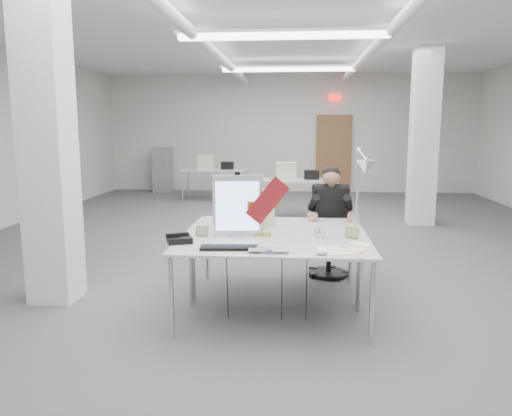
{
  "coord_description": "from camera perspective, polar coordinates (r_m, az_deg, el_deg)",
  "views": [
    {
      "loc": [
        0.21,
        -6.87,
        1.81
      ],
      "look_at": [
        -0.19,
        -2.0,
        1.0
      ],
      "focal_mm": 35.0,
      "sensor_mm": 36.0,
      "label": 1
    }
  ],
  "objects": [
    {
      "name": "architect_lamp",
      "position": [
        5.11,
        11.89,
        3.0
      ],
      "size": [
        0.36,
        0.81,
        1.0
      ],
      "primitive_type": null,
      "rotation": [
        0.0,
        0.0,
        0.12
      ],
      "color": "silver",
      "rests_on": "desk_second"
    },
    {
      "name": "laptop",
      "position": [
        4.16,
        1.5,
        -5.06
      ],
      "size": [
        0.36,
        0.24,
        0.03
      ],
      "primitive_type": "imported",
      "rotation": [
        0.0,
        0.0,
        0.04
      ],
      "color": "#BBBBC0",
      "rests_on": "desk_main"
    },
    {
      "name": "bankers_lamp",
      "position": [
        4.81,
        0.79,
        -1.19
      ],
      "size": [
        0.31,
        0.16,
        0.34
      ],
      "primitive_type": null,
      "rotation": [
        0.0,
        0.0,
        0.14
      ],
      "color": "#D98F44",
      "rests_on": "desk_main"
    },
    {
      "name": "picture_frame_left",
      "position": [
        4.83,
        -6.19,
        -2.66
      ],
      "size": [
        0.13,
        0.05,
        0.1
      ],
      "primitive_type": "cube",
      "rotation": [
        -0.21,
        0.0,
        -0.12
      ],
      "color": "#B57D4E",
      "rests_on": "desk_main"
    },
    {
      "name": "monitor",
      "position": [
        4.78,
        -2.1,
        0.26
      ],
      "size": [
        0.48,
        0.11,
        0.59
      ],
      "primitive_type": "cube",
      "rotation": [
        0.0,
        0.0,
        0.13
      ],
      "color": "silver",
      "rests_on": "desk_main"
    },
    {
      "name": "filing_cabinet",
      "position": [
        14.07,
        -10.62,
        4.3
      ],
      "size": [
        0.45,
        0.55,
        1.2
      ],
      "primitive_type": "cube",
      "color": "gray",
      "rests_on": "room_shell"
    },
    {
      "name": "mouse",
      "position": [
        4.16,
        7.48,
        -5.07
      ],
      "size": [
        0.11,
        0.08,
        0.04
      ],
      "primitive_type": "ellipsoid",
      "rotation": [
        0.0,
        0.0,
        0.19
      ],
      "color": "#B4B4B9",
      "rests_on": "desk_main"
    },
    {
      "name": "paper_stack_b",
      "position": [
        4.36,
        11.15,
        -4.73
      ],
      "size": [
        0.24,
        0.27,
        0.01
      ],
      "primitive_type": "cube",
      "rotation": [
        0.0,
        0.0,
        -0.45
      ],
      "color": "#FFE098",
      "rests_on": "desk_main"
    },
    {
      "name": "pennant",
      "position": [
        4.71,
        1.33,
        0.86
      ],
      "size": [
        0.42,
        0.12,
        0.46
      ],
      "primitive_type": "cube",
      "rotation": [
        0.0,
        -0.87,
        0.25
      ],
      "color": "maroon",
      "rests_on": "monitor"
    },
    {
      "name": "desk_second",
      "position": [
        5.38,
        2.39,
        -2.04
      ],
      "size": [
        1.8,
        0.9,
        0.02
      ],
      "primitive_type": "cube",
      "color": "silver",
      "rests_on": "room_shell"
    },
    {
      "name": "bg_desk_b",
      "position": [
        12.28,
        -4.73,
        4.37
      ],
      "size": [
        1.6,
        0.8,
        0.02
      ],
      "primitive_type": "cube",
      "color": "silver",
      "rests_on": "room_shell"
    },
    {
      "name": "room_shell",
      "position": [
        7.01,
        3.33,
        8.44
      ],
      "size": [
        10.04,
        14.04,
        3.24
      ],
      "color": "#4C4C4F",
      "rests_on": "ground"
    },
    {
      "name": "paper_stack_c",
      "position": [
        4.58,
        11.86,
        -4.08
      ],
      "size": [
        0.22,
        0.21,
        0.01
      ],
      "primitive_type": "cube",
      "rotation": [
        0.0,
        0.0,
        -0.61
      ],
      "color": "white",
      "rests_on": "desk_main"
    },
    {
      "name": "desk_main",
      "position": [
        4.5,
        1.91,
        -4.3
      ],
      "size": [
        1.8,
        0.9,
        0.02
      ],
      "primitive_type": "cube",
      "color": "silver",
      "rests_on": "room_shell"
    },
    {
      "name": "picture_frame_right",
      "position": [
        4.8,
        10.93,
        -2.82
      ],
      "size": [
        0.13,
        0.09,
        0.11
      ],
      "primitive_type": "cube",
      "rotation": [
        -0.21,
        0.0,
        -0.51
      ],
      "color": "olive",
      "rests_on": "desk_main"
    },
    {
      "name": "office_chair",
      "position": [
        6.08,
        8.38,
        -2.65
      ],
      "size": [
        0.63,
        0.63,
        1.1
      ],
      "primitive_type": null,
      "rotation": [
        0.0,
        0.0,
        0.18
      ],
      "color": "black",
      "rests_on": "room_shell"
    },
    {
      "name": "bg_desk_a",
      "position": [
        9.93,
        4.64,
        3.19
      ],
      "size": [
        1.6,
        0.8,
        0.02
      ],
      "primitive_type": "cube",
      "color": "silver",
      "rests_on": "room_shell"
    },
    {
      "name": "desk_phone",
      "position": [
        4.6,
        -8.75,
        -3.6
      ],
      "size": [
        0.27,
        0.26,
        0.05
      ],
      "primitive_type": "cube",
      "rotation": [
        0.0,
        0.0,
        0.38
      ],
      "color": "black",
      "rests_on": "desk_main"
    },
    {
      "name": "seated_person",
      "position": [
        5.96,
        8.49,
        0.53
      ],
      "size": [
        0.53,
        0.62,
        0.83
      ],
      "primitive_type": null,
      "rotation": [
        0.0,
        0.0,
        0.18
      ],
      "color": "black",
      "rests_on": "office_chair"
    },
    {
      "name": "desk_clock",
      "position": [
        4.79,
        7.27,
        -2.78
      ],
      "size": [
        0.11,
        0.04,
        0.11
      ],
      "primitive_type": "cylinder",
      "rotation": [
        1.57,
        0.0,
        0.09
      ],
      "color": "#B2B2B7",
      "rests_on": "desk_main"
    },
    {
      "name": "paper_stack_a",
      "position": [
        4.31,
        8.82,
        -4.82
      ],
      "size": [
        0.33,
        0.38,
        0.01
      ],
      "primitive_type": "cube",
      "rotation": [
        0.0,
        0.0,
        0.38
      ],
      "color": "white",
      "rests_on": "desk_main"
    },
    {
      "name": "keyboard",
      "position": [
        4.33,
        -3.09,
        -4.54
      ],
      "size": [
        0.51,
        0.21,
        0.02
      ],
      "primitive_type": "cube",
      "rotation": [
        0.0,
        0.0,
        0.08
      ],
      "color": "black",
      "rests_on": "desk_main"
    },
    {
      "name": "beige_monitor",
      "position": [
        5.34,
        -0.44,
        -0.01
      ],
      "size": [
        0.49,
        0.48,
        0.36
      ],
      "primitive_type": "cube",
      "rotation": [
        0.0,
        0.0,
        0.37
      ],
      "color": "beige",
      "rests_on": "desk_second"
    }
  ]
}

